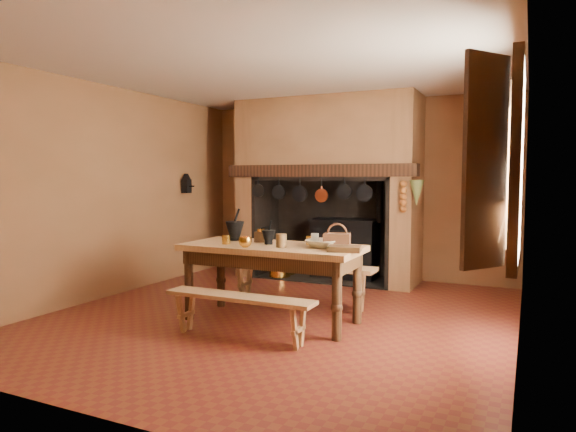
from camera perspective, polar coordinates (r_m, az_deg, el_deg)
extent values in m
plane|color=maroon|center=(5.99, -0.98, -11.06)|extent=(5.50, 5.50, 0.00)
plane|color=silver|center=(5.91, -1.02, 16.15)|extent=(5.50, 5.50, 0.00)
cube|color=#915E3A|center=(8.34, 7.41, 2.97)|extent=(5.00, 0.02, 2.80)
cube|color=#915E3A|center=(7.24, -19.05, 2.58)|extent=(0.02, 5.50, 2.80)
cube|color=#915E3A|center=(5.19, 24.63, 1.85)|extent=(0.02, 5.50, 2.80)
cube|color=#915E3A|center=(3.53, -21.15, 1.01)|extent=(5.00, 0.02, 2.80)
cube|color=#915E3A|center=(8.54, -3.50, 3.03)|extent=(0.30, 0.90, 2.80)
cube|color=#915E3A|center=(7.65, 13.16, 2.78)|extent=(0.30, 0.90, 2.80)
cube|color=#915E3A|center=(8.03, 4.40, 8.66)|extent=(2.20, 0.90, 1.20)
cube|color=black|center=(7.64, 3.31, 5.06)|extent=(2.95, 0.22, 0.18)
cube|color=black|center=(8.44, 5.37, -1.08)|extent=(2.20, 0.06, 1.60)
cube|color=black|center=(8.16, 4.32, -6.86)|extent=(2.20, 0.90, 0.02)
cube|color=black|center=(8.14, 6.36, -3.76)|extent=(1.00, 0.50, 0.90)
cube|color=black|center=(8.07, 6.34, -0.47)|extent=(1.04, 0.54, 0.04)
cube|color=black|center=(7.89, 5.75, -3.28)|extent=(0.35, 0.02, 0.45)
cylinder|color=black|center=(7.91, 10.18, 1.78)|extent=(0.10, 0.10, 0.70)
cylinder|color=gold|center=(7.92, 4.68, -3.25)|extent=(0.03, 0.03, 0.03)
cylinder|color=gold|center=(7.82, 6.74, -3.36)|extent=(0.03, 0.03, 0.03)
cylinder|color=gold|center=(8.44, -0.47, -5.86)|extent=(0.40, 0.40, 0.20)
cylinder|color=gold|center=(8.20, -0.91, -6.23)|extent=(0.34, 0.34, 0.18)
cube|color=black|center=(8.62, -1.38, -5.78)|extent=(0.18, 0.18, 0.16)
cone|color=#5A652F|center=(7.11, 14.10, 2.50)|extent=(0.20, 0.20, 0.35)
cube|color=white|center=(4.78, 24.44, 5.28)|extent=(0.02, 1.00, 1.60)
cube|color=#3C2613|center=(4.88, 24.39, 15.20)|extent=(0.08, 1.16, 0.08)
cube|color=#3C2613|center=(4.84, 23.78, -4.70)|extent=(0.08, 1.16, 0.08)
cube|color=#3C2613|center=(4.11, 21.08, 5.61)|extent=(0.29, 0.39, 1.60)
cube|color=#3C2613|center=(5.47, 22.14, 5.17)|extent=(0.29, 0.39, 1.60)
cube|color=black|center=(8.37, -11.22, 3.27)|extent=(0.12, 0.12, 0.22)
cone|color=black|center=(8.37, -11.24, 4.30)|extent=(0.16, 0.16, 0.10)
cylinder|color=black|center=(8.32, -10.73, 3.27)|extent=(0.12, 0.02, 0.02)
cube|color=tan|center=(5.62, -1.80, -3.55)|extent=(1.97, 0.87, 0.07)
cube|color=#3C2613|center=(5.64, -1.80, -4.65)|extent=(1.83, 0.74, 0.15)
cylinder|color=#3C2613|center=(5.88, -10.94, -7.50)|extent=(0.10, 0.10, 0.79)
cylinder|color=#3C2613|center=(5.06, 5.44, -9.35)|extent=(0.10, 0.10, 0.79)
cylinder|color=#3C2613|center=(6.40, -7.46, -6.48)|extent=(0.10, 0.10, 0.79)
cylinder|color=#3C2613|center=(5.67, 7.71, -7.89)|extent=(0.10, 0.10, 0.79)
cube|color=tan|center=(5.09, -5.45, -8.97)|extent=(1.56, 0.27, 0.04)
cube|color=tan|center=(6.33, 1.27, -5.49)|extent=(1.90, 0.33, 0.05)
cylinder|color=black|center=(6.05, -5.91, -2.52)|extent=(0.13, 0.13, 0.04)
cone|color=black|center=(6.03, -5.92, -1.48)|extent=(0.22, 0.22, 0.18)
cylinder|color=black|center=(6.01, -5.72, 0.00)|extent=(0.09, 0.03, 0.18)
cylinder|color=black|center=(5.66, -2.18, -3.02)|extent=(0.09, 0.09, 0.03)
cone|color=black|center=(5.65, -2.18, -2.23)|extent=(0.16, 0.16, 0.13)
cylinder|color=black|center=(5.63, -2.02, -1.12)|extent=(0.06, 0.04, 0.13)
cube|color=#3C2613|center=(5.86, -3.01, -2.32)|extent=(0.13, 0.13, 0.12)
cylinder|color=gold|center=(5.85, -3.01, -1.59)|extent=(0.09, 0.09, 0.03)
cylinder|color=black|center=(5.83, -2.58, -1.27)|extent=(0.10, 0.03, 0.03)
cylinder|color=gold|center=(5.71, -6.90, -2.62)|extent=(0.10, 0.10, 0.10)
cylinder|color=gold|center=(5.65, 2.45, -2.70)|extent=(0.10, 0.10, 0.09)
imported|color=beige|center=(5.41, 3.83, -3.06)|extent=(0.35, 0.35, 0.08)
cylinder|color=brown|center=(5.41, -0.75, -2.75)|extent=(0.13, 0.13, 0.14)
cylinder|color=beige|center=(5.44, 3.01, -2.69)|extent=(0.10, 0.10, 0.15)
cube|color=#4A2616|center=(5.39, 5.47, -2.73)|extent=(0.31, 0.25, 0.15)
torus|color=#4A2616|center=(5.39, 5.47, -1.93)|extent=(0.22, 0.07, 0.22)
cube|color=#3C2613|center=(5.15, 6.29, -3.62)|extent=(0.36, 0.29, 0.06)
imported|color=gold|center=(5.44, -4.77, -2.90)|extent=(0.15, 0.15, 0.11)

